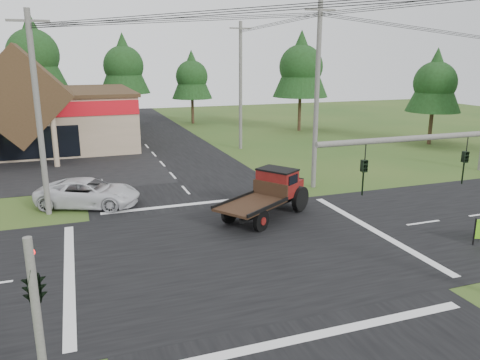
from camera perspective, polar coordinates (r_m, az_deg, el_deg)
name	(u,v)px	position (r m, az deg, el deg)	size (l,w,h in m)	color
ground	(238,250)	(20.76, -0.24, -8.47)	(120.00, 120.00, 0.00)	#2A4C1B
road_ns	(238,249)	(20.75, -0.24, -8.45)	(12.00, 120.00, 0.02)	black
road_ew	(238,249)	(20.75, -0.24, -8.44)	(120.00, 12.00, 0.02)	black
traffic_signal_corner	(32,271)	(11.70, -24.00, -10.10)	(0.53, 2.48, 4.40)	#595651
utility_pole_nw	(38,114)	(26.19, -23.39, 7.43)	(2.00, 0.30, 10.50)	#595651
utility_pole_ne	(317,95)	(29.77, 9.34, 10.14)	(2.00, 0.30, 11.50)	#595651
utility_pole_n	(241,85)	(42.55, 0.07, 11.47)	(2.00, 0.30, 11.20)	#595651
tree_row_c	(33,52)	(59.11, -23.97, 14.06)	(7.28, 7.28, 13.13)	#332316
tree_row_d	(123,64)	(60.33, -14.02, 13.57)	(6.16, 6.16, 11.11)	#332316
tree_row_e	(192,75)	(59.77, -5.91, 12.62)	(5.04, 5.04, 9.09)	#332316
tree_side_ne	(301,65)	(53.81, 7.45, 13.78)	(6.16, 6.16, 11.11)	#332316
tree_side_e_near	(435,81)	(48.43, 22.71, 11.10)	(5.04, 5.04, 9.09)	#332316
antique_flatbed_truck	(265,195)	(24.32, 3.02, -1.87)	(2.26, 5.91, 2.47)	#540D0C
white_pickup	(89,193)	(27.68, -17.98, -1.50)	(2.60, 5.64, 1.57)	silver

